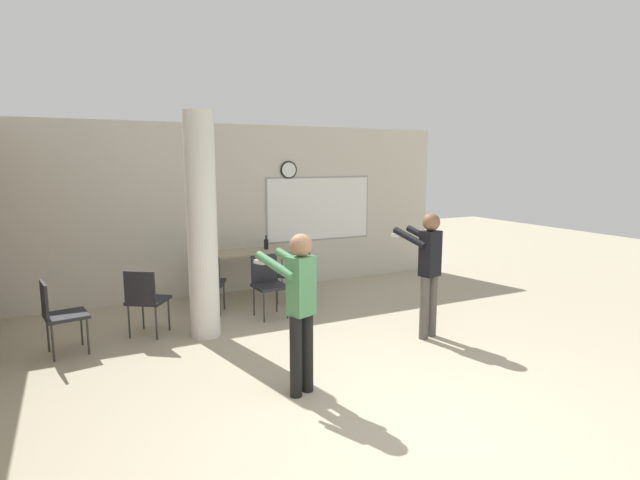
{
  "coord_description": "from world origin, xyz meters",
  "views": [
    {
      "loc": [
        -2.41,
        -3.06,
        2.2
      ],
      "look_at": [
        0.23,
        2.22,
        1.27
      ],
      "focal_mm": 28.0,
      "sensor_mm": 36.0,
      "label": 1
    }
  ],
  "objects_px": {
    "chair_by_left_wall": "(59,312)",
    "chair_table_right": "(297,271)",
    "chair_near_pillar": "(145,297)",
    "person_playing_front": "(299,301)",
    "bottle_on_table": "(266,244)",
    "chair_table_front": "(268,281)",
    "folding_table": "(247,255)",
    "chair_table_left": "(208,280)",
    "person_playing_side": "(428,265)"
  },
  "relations": [
    {
      "from": "chair_table_right",
      "to": "chair_by_left_wall",
      "type": "relative_size",
      "value": 1.0
    },
    {
      "from": "bottle_on_table",
      "to": "chair_table_left",
      "type": "relative_size",
      "value": 0.26
    },
    {
      "from": "chair_table_left",
      "to": "chair_near_pillar",
      "type": "distance_m",
      "value": 1.08
    },
    {
      "from": "person_playing_front",
      "to": "chair_table_right",
      "type": "bearing_deg",
      "value": 66.66
    },
    {
      "from": "chair_table_right",
      "to": "chair_by_left_wall",
      "type": "bearing_deg",
      "value": -167.52
    },
    {
      "from": "chair_by_left_wall",
      "to": "chair_near_pillar",
      "type": "distance_m",
      "value": 0.99
    },
    {
      "from": "bottle_on_table",
      "to": "person_playing_side",
      "type": "height_order",
      "value": "person_playing_side"
    },
    {
      "from": "chair_by_left_wall",
      "to": "person_playing_side",
      "type": "distance_m",
      "value": 4.37
    },
    {
      "from": "folding_table",
      "to": "chair_by_left_wall",
      "type": "height_order",
      "value": "chair_by_left_wall"
    },
    {
      "from": "chair_table_front",
      "to": "person_playing_side",
      "type": "xyz_separation_m",
      "value": [
        1.47,
        -1.71,
        0.42
      ]
    },
    {
      "from": "folding_table",
      "to": "chair_table_front",
      "type": "height_order",
      "value": "chair_table_front"
    },
    {
      "from": "chair_table_left",
      "to": "folding_table",
      "type": "bearing_deg",
      "value": 37.0
    },
    {
      "from": "folding_table",
      "to": "chair_near_pillar",
      "type": "height_order",
      "value": "chair_near_pillar"
    },
    {
      "from": "folding_table",
      "to": "chair_near_pillar",
      "type": "xyz_separation_m",
      "value": [
        -1.71,
        -1.15,
        -0.2
      ]
    },
    {
      "from": "chair_near_pillar",
      "to": "chair_table_front",
      "type": "relative_size",
      "value": 1.0
    },
    {
      "from": "bottle_on_table",
      "to": "chair_near_pillar",
      "type": "relative_size",
      "value": 0.26
    },
    {
      "from": "chair_near_pillar",
      "to": "person_playing_front",
      "type": "xyz_separation_m",
      "value": [
        1.09,
        -2.3,
        0.4
      ]
    },
    {
      "from": "bottle_on_table",
      "to": "folding_table",
      "type": "bearing_deg",
      "value": -171.55
    },
    {
      "from": "folding_table",
      "to": "chair_table_right",
      "type": "bearing_deg",
      "value": -46.0
    },
    {
      "from": "chair_table_left",
      "to": "chair_near_pillar",
      "type": "height_order",
      "value": "same"
    },
    {
      "from": "chair_table_left",
      "to": "bottle_on_table",
      "type": "bearing_deg",
      "value": 29.45
    },
    {
      "from": "chair_table_front",
      "to": "person_playing_side",
      "type": "distance_m",
      "value": 2.29
    },
    {
      "from": "bottle_on_table",
      "to": "person_playing_front",
      "type": "xyz_separation_m",
      "value": [
        -0.97,
        -3.5,
        0.06
      ]
    },
    {
      "from": "folding_table",
      "to": "chair_table_left",
      "type": "distance_m",
      "value": 1.0
    },
    {
      "from": "bottle_on_table",
      "to": "person_playing_side",
      "type": "distance_m",
      "value": 3.0
    },
    {
      "from": "chair_by_left_wall",
      "to": "person_playing_front",
      "type": "distance_m",
      "value": 2.97
    },
    {
      "from": "chair_table_right",
      "to": "person_playing_side",
      "type": "height_order",
      "value": "person_playing_side"
    },
    {
      "from": "chair_near_pillar",
      "to": "bottle_on_table",
      "type": "bearing_deg",
      "value": 30.17
    },
    {
      "from": "bottle_on_table",
      "to": "chair_table_left",
      "type": "bearing_deg",
      "value": -150.55
    },
    {
      "from": "chair_table_right",
      "to": "chair_table_left",
      "type": "height_order",
      "value": "same"
    },
    {
      "from": "chair_table_front",
      "to": "person_playing_front",
      "type": "xyz_separation_m",
      "value": [
        -0.59,
        -2.41,
        0.4
      ]
    },
    {
      "from": "bottle_on_table",
      "to": "person_playing_front",
      "type": "bearing_deg",
      "value": -105.5
    },
    {
      "from": "chair_table_front",
      "to": "person_playing_front",
      "type": "height_order",
      "value": "person_playing_front"
    },
    {
      "from": "chair_table_front",
      "to": "chair_table_left",
      "type": "bearing_deg",
      "value": 149.21
    },
    {
      "from": "chair_near_pillar",
      "to": "person_playing_front",
      "type": "height_order",
      "value": "person_playing_front"
    },
    {
      "from": "folding_table",
      "to": "person_playing_side",
      "type": "relative_size",
      "value": 0.99
    },
    {
      "from": "bottle_on_table",
      "to": "chair_table_front",
      "type": "distance_m",
      "value": 1.21
    },
    {
      "from": "person_playing_front",
      "to": "chair_by_left_wall",
      "type": "bearing_deg",
      "value": 134.52
    },
    {
      "from": "chair_by_left_wall",
      "to": "person_playing_front",
      "type": "bearing_deg",
      "value": -45.48
    },
    {
      "from": "bottle_on_table",
      "to": "person_playing_side",
      "type": "relative_size",
      "value": 0.15
    },
    {
      "from": "chair_by_left_wall",
      "to": "chair_table_right",
      "type": "bearing_deg",
      "value": 12.48
    },
    {
      "from": "chair_table_left",
      "to": "chair_table_front",
      "type": "bearing_deg",
      "value": -30.79
    },
    {
      "from": "person_playing_front",
      "to": "folding_table",
      "type": "bearing_deg",
      "value": 79.88
    },
    {
      "from": "chair_by_left_wall",
      "to": "person_playing_side",
      "type": "height_order",
      "value": "person_playing_side"
    },
    {
      "from": "chair_table_left",
      "to": "chair_table_front",
      "type": "xyz_separation_m",
      "value": [
        0.75,
        -0.45,
        0.0
      ]
    },
    {
      "from": "chair_table_left",
      "to": "chair_table_front",
      "type": "height_order",
      "value": "same"
    },
    {
      "from": "bottle_on_table",
      "to": "person_playing_front",
      "type": "distance_m",
      "value": 3.63
    },
    {
      "from": "bottle_on_table",
      "to": "chair_table_front",
      "type": "bearing_deg",
      "value": -109.3
    },
    {
      "from": "chair_near_pillar",
      "to": "chair_table_front",
      "type": "bearing_deg",
      "value": 3.73
    },
    {
      "from": "folding_table",
      "to": "chair_table_front",
      "type": "distance_m",
      "value": 1.06
    }
  ]
}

